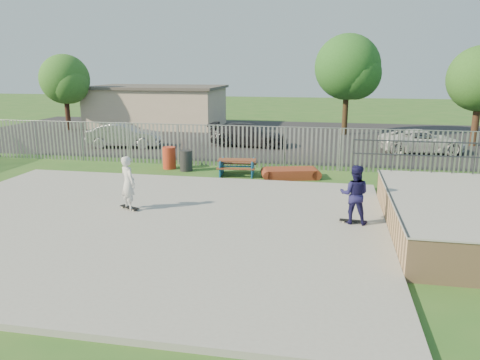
% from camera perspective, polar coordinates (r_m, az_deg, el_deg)
% --- Properties ---
extents(ground, '(120.00, 120.00, 0.00)m').
position_cam_1_polar(ground, '(14.80, -12.38, -5.47)').
color(ground, '#2C6021').
rests_on(ground, ground).
extents(concrete_slab, '(15.00, 12.00, 0.15)m').
position_cam_1_polar(concrete_slab, '(14.77, -12.40, -5.19)').
color(concrete_slab, gray).
rests_on(concrete_slab, ground).
extents(quarter_pipe, '(5.50, 7.05, 2.19)m').
position_cam_1_polar(quarter_pipe, '(14.96, 25.23, -4.04)').
color(quarter_pipe, tan).
rests_on(quarter_pipe, ground).
extents(fence, '(26.04, 16.02, 2.00)m').
position_cam_1_polar(fence, '(18.39, -4.08, 1.85)').
color(fence, gray).
rests_on(fence, ground).
extents(picnic_table, '(1.81, 1.54, 0.71)m').
position_cam_1_polar(picnic_table, '(20.95, -0.36, 1.59)').
color(picnic_table, brown).
rests_on(picnic_table, ground).
extents(funbox, '(2.31, 1.56, 0.42)m').
position_cam_1_polar(funbox, '(20.51, 6.18, 0.80)').
color(funbox, maroon).
rests_on(funbox, ground).
extents(trash_bin_red, '(0.62, 0.62, 1.04)m').
position_cam_1_polar(trash_bin_red, '(22.49, -8.63, 2.69)').
color(trash_bin_red, '#AA311A').
rests_on(trash_bin_red, ground).
extents(trash_bin_grey, '(0.58, 0.58, 0.97)m').
position_cam_1_polar(trash_bin_grey, '(21.91, -6.59, 2.37)').
color(trash_bin_grey, black).
rests_on(trash_bin_grey, ground).
extents(parking_lot, '(40.00, 18.00, 0.02)m').
position_cam_1_polar(parking_lot, '(32.65, 0.77, 5.39)').
color(parking_lot, black).
rests_on(parking_lot, ground).
extents(car_silver, '(4.51, 2.12, 1.43)m').
position_cam_1_polar(car_silver, '(28.82, -13.90, 5.31)').
color(car_silver, '#A1A1A5').
rests_on(car_silver, parking_lot).
extents(car_dark, '(4.89, 2.26, 1.38)m').
position_cam_1_polar(car_dark, '(28.43, 1.03, 5.56)').
color(car_dark, '#232227').
rests_on(car_dark, parking_lot).
extents(car_white, '(4.88, 2.74, 1.29)m').
position_cam_1_polar(car_white, '(28.17, 21.33, 4.44)').
color(car_white, silver).
rests_on(car_white, parking_lot).
extents(building, '(10.40, 6.40, 3.20)m').
position_cam_1_polar(building, '(38.45, -10.10, 8.87)').
color(building, '#C3AF96').
rests_on(building, ground).
extents(tree_left, '(3.64, 3.64, 5.61)m').
position_cam_1_polar(tree_left, '(37.76, -20.59, 11.42)').
color(tree_left, '#391F17').
rests_on(tree_left, ground).
extents(tree_mid, '(4.48, 4.48, 6.92)m').
position_cam_1_polar(tree_mid, '(33.81, 12.98, 13.25)').
color(tree_mid, '#3D2B18').
rests_on(tree_mid, ground).
extents(skateboard_a, '(0.82, 0.27, 0.08)m').
position_cam_1_polar(skateboard_a, '(14.66, 13.59, -4.94)').
color(skateboard_a, black).
rests_on(skateboard_a, concrete_slab).
extents(skateboard_b, '(0.80, 0.54, 0.08)m').
position_cam_1_polar(skateboard_b, '(16.00, -13.30, -3.34)').
color(skateboard_b, black).
rests_on(skateboard_b, concrete_slab).
extents(skater_navy, '(0.93, 0.76, 1.79)m').
position_cam_1_polar(skater_navy, '(14.41, 13.78, -1.71)').
color(skater_navy, '#171645').
rests_on(skater_navy, concrete_slab).
extents(skater_white, '(0.78, 0.74, 1.79)m').
position_cam_1_polar(skater_white, '(15.77, -13.47, -0.36)').
color(skater_white, silver).
rests_on(skater_white, concrete_slab).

